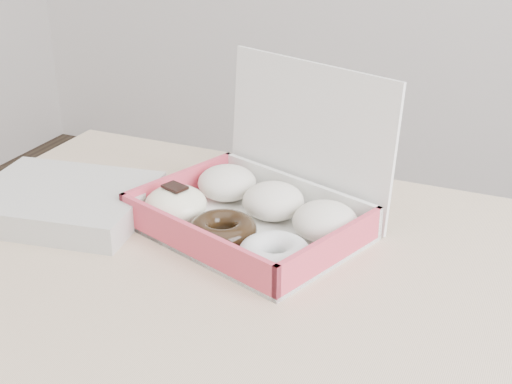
% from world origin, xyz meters
% --- Properties ---
extents(table, '(1.20, 0.80, 0.75)m').
position_xyz_m(table, '(0.00, 0.00, 0.67)').
color(table, tan).
rests_on(table, ground).
extents(donut_box, '(0.35, 0.32, 0.21)m').
position_xyz_m(donut_box, '(-0.15, 0.16, 0.78)').
color(donut_box, white).
rests_on(donut_box, table).
extents(newspapers, '(0.27, 0.23, 0.04)m').
position_xyz_m(newspapers, '(-0.42, 0.09, 0.77)').
color(newspapers, silver).
rests_on(newspapers, table).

